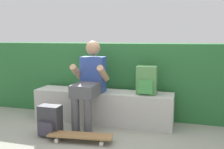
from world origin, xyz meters
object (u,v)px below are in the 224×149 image
object	(u,v)px
backpack_on_bench	(147,81)
skateboard_near_person	(80,136)
person_skater	(90,80)
backpack_on_ground	(50,121)
bench_main	(103,106)

from	to	relation	value
backpack_on_bench	skateboard_near_person	bearing A→B (deg)	-131.97
person_skater	skateboard_near_person	xyz separation A→B (m)	(0.09, -0.57, -0.60)
person_skater	backpack_on_ground	world-z (taller)	person_skater
bench_main	skateboard_near_person	size ratio (longest dim) A/B	2.56
skateboard_near_person	backpack_on_ground	xyz separation A→B (m)	(-0.46, 0.08, 0.12)
person_skater	skateboard_near_person	bearing A→B (deg)	-81.22
bench_main	person_skater	distance (m)	0.50
person_skater	backpack_on_bench	distance (m)	0.81
skateboard_near_person	backpack_on_ground	bearing A→B (deg)	169.69
backpack_on_ground	backpack_on_bench	bearing A→B (deg)	30.67
person_skater	backpack_on_ground	distance (m)	0.78
skateboard_near_person	backpack_on_bench	world-z (taller)	backpack_on_bench
person_skater	bench_main	bearing A→B (deg)	60.02
backpack_on_bench	backpack_on_ground	bearing A→B (deg)	-149.33
bench_main	skateboard_near_person	bearing A→B (deg)	-92.48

